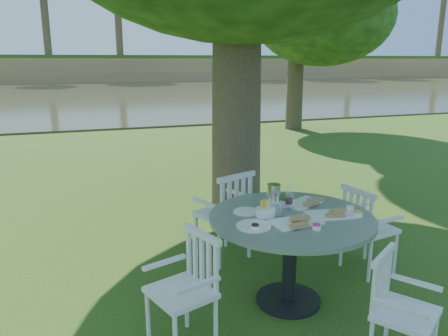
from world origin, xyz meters
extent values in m
plane|color=#1D3B0C|center=(0.00, 0.00, 0.00)|extent=(140.00, 140.00, 0.00)
cylinder|color=black|center=(0.06, -1.36, 0.02)|extent=(0.56, 0.56, 0.04)
cylinder|color=black|center=(0.06, -1.36, 0.40)|extent=(0.12, 0.12, 0.72)
cylinder|color=slate|center=(0.06, -1.36, 0.78)|extent=(1.38, 1.38, 0.04)
cylinder|color=silver|center=(1.29, -1.23, 0.22)|extent=(0.03, 0.03, 0.43)
cylinder|color=silver|center=(1.23, -0.85, 0.22)|extent=(0.03, 0.03, 0.43)
cylinder|color=silver|center=(0.95, -1.28, 0.22)|extent=(0.03, 0.03, 0.43)
cylinder|color=silver|center=(0.89, -0.91, 0.22)|extent=(0.03, 0.03, 0.43)
cube|color=silver|center=(1.09, -1.07, 0.45)|extent=(0.47, 0.50, 0.04)
cube|color=silver|center=(0.90, -1.10, 0.65)|extent=(0.11, 0.44, 0.44)
cylinder|color=silver|center=(-0.07, -0.06, 0.24)|extent=(0.04, 0.04, 0.47)
cylinder|color=silver|center=(-0.46, -0.22, 0.24)|extent=(0.04, 0.04, 0.47)
cylinder|color=silver|center=(0.08, -0.41, 0.24)|extent=(0.04, 0.04, 0.47)
cylinder|color=silver|center=(-0.31, -0.57, 0.24)|extent=(0.04, 0.04, 0.47)
cube|color=silver|center=(-0.19, -0.32, 0.49)|extent=(0.62, 0.59, 0.04)
cube|color=silver|center=(-0.11, -0.51, 0.72)|extent=(0.46, 0.22, 0.48)
cylinder|color=silver|center=(-1.19, -1.54, 0.21)|extent=(0.03, 0.03, 0.43)
cylinder|color=silver|center=(-0.87, -1.43, 0.21)|extent=(0.03, 0.03, 0.43)
cylinder|color=silver|center=(-0.74, -1.79, 0.21)|extent=(0.03, 0.03, 0.43)
cube|color=silver|center=(-0.96, -1.66, 0.45)|extent=(0.52, 0.54, 0.04)
cube|color=silver|center=(-0.78, -1.60, 0.64)|extent=(0.18, 0.42, 0.44)
cylinder|color=silver|center=(0.46, -2.14, 0.20)|extent=(0.03, 0.03, 0.40)
cube|color=silver|center=(0.41, -2.37, 0.42)|extent=(0.55, 0.54, 0.04)
cube|color=silver|center=(0.31, -2.23, 0.61)|extent=(0.36, 0.26, 0.41)
cube|color=white|center=(0.02, -1.52, 0.81)|extent=(0.42, 0.28, 0.01)
cube|color=white|center=(0.37, -1.46, 0.81)|extent=(0.42, 0.28, 0.02)
cube|color=white|center=(0.30, -1.12, 0.81)|extent=(0.42, 0.35, 0.02)
cylinder|color=white|center=(-0.33, -1.49, 0.81)|extent=(0.28, 0.28, 0.01)
cylinder|color=white|center=(-0.26, -1.16, 0.81)|extent=(0.22, 0.22, 0.01)
cylinder|color=white|center=(-0.14, -1.29, 0.83)|extent=(0.17, 0.17, 0.06)
cylinder|color=white|center=(0.12, -1.09, 0.83)|extent=(0.19, 0.19, 0.06)
cylinder|color=silver|center=(-0.02, -1.19, 0.92)|extent=(0.12, 0.12, 0.23)
cylinder|color=white|center=(0.12, -1.20, 0.90)|extent=(0.07, 0.07, 0.20)
cylinder|color=white|center=(-0.12, -1.32, 0.86)|extent=(0.07, 0.07, 0.12)
cylinder|color=white|center=(-0.05, -1.33, 0.86)|extent=(0.07, 0.07, 0.12)
cylinder|color=white|center=(0.11, -1.69, 0.82)|extent=(0.07, 0.07, 0.03)
cylinder|color=white|center=(0.58, -1.55, 0.82)|extent=(0.08, 0.08, 0.03)
cylinder|color=white|center=(0.60, -1.41, 0.82)|extent=(0.07, 0.07, 0.03)
cylinder|color=white|center=(-0.34, -1.54, 0.82)|extent=(0.07, 0.07, 0.03)
ellipsoid|color=#163310|center=(4.77, 7.55, 3.26)|extent=(3.48, 3.48, 2.43)
cube|color=#343620|center=(0.00, 23.00, 0.00)|extent=(100.00, 28.00, 0.12)
cube|color=olive|center=(0.00, 38.50, 1.10)|extent=(100.00, 3.00, 2.20)
cube|color=#1D3B0C|center=(0.00, 46.00, 2.35)|extent=(100.00, 18.00, 0.30)
cylinder|color=black|center=(32.00, 40.50, 8.70)|extent=(0.70, 0.70, 13.00)
cylinder|color=black|center=(41.00, 40.50, 8.70)|extent=(0.70, 0.70, 13.00)
camera|label=1|loc=(-1.58, -4.43, 2.07)|focal=35.00mm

